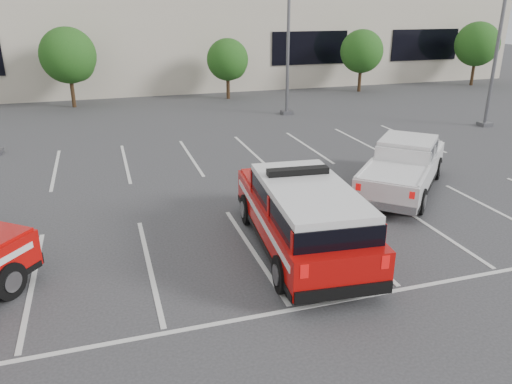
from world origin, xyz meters
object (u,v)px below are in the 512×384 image
at_px(convention_building, 138,22).
at_px(light_pole_mid, 289,21).
at_px(tree_mid_left, 70,57).
at_px(tree_mid_right, 229,61).
at_px(tree_far_right, 477,46).
at_px(fire_chief_suv, 302,220).
at_px(tree_right, 362,53).
at_px(white_pickup, 403,171).
at_px(light_pole_right, 501,23).

relative_size(convention_building, light_pole_mid, 5.86).
height_order(tree_mid_left, tree_mid_right, tree_mid_left).
bearing_deg(light_pole_mid, tree_far_right, 18.48).
height_order(convention_building, fire_chief_suv, convention_building).
xyz_separation_m(tree_far_right, fire_chief_suv, (-23.86, -22.40, -2.17)).
height_order(convention_building, tree_right, convention_building).
xyz_separation_m(tree_right, light_pole_mid, (-8.09, -6.05, 2.41)).
xyz_separation_m(tree_mid_left, white_pickup, (11.21, -19.21, -2.34)).
bearing_deg(tree_far_right, white_pickup, -134.36).
xyz_separation_m(tree_mid_right, fire_chief_suv, (-3.86, -22.40, -1.63)).
bearing_deg(tree_mid_left, tree_far_right, 0.00).
xyz_separation_m(tree_mid_right, light_pole_right, (10.91, -12.05, 2.68)).
relative_size(tree_right, fire_chief_suv, 0.71).
distance_m(tree_mid_right, tree_right, 10.00).
relative_size(convention_building, tree_mid_left, 12.38).
height_order(tree_right, light_pole_mid, light_pole_mid).
height_order(light_pole_mid, white_pickup, light_pole_mid).
distance_m(tree_right, light_pole_right, 12.32).
distance_m(convention_building, tree_right, 17.96).
distance_m(convention_building, white_pickup, 29.94).
height_order(light_pole_right, white_pickup, light_pole_right).
distance_m(tree_right, tree_far_right, 10.00).
height_order(tree_right, tree_far_right, tree_far_right).
height_order(convention_building, tree_mid_left, convention_building).
relative_size(tree_mid_left, fire_chief_suv, 0.78).
relative_size(convention_building, white_pickup, 10.89).
height_order(convention_building, tree_mid_right, convention_building).
distance_m(convention_building, light_pole_mid, 17.27).
relative_size(tree_mid_right, tree_far_right, 0.82).
relative_size(tree_right, light_pole_right, 0.43).
bearing_deg(convention_building, tree_mid_left, -117.40).
height_order(tree_far_right, light_pole_mid, light_pole_mid).
distance_m(tree_mid_left, tree_right, 20.00).
xyz_separation_m(tree_mid_left, tree_far_right, (30.00, 0.00, 0.00)).
xyz_separation_m(tree_mid_left, tree_mid_right, (10.00, -0.00, -0.54)).
bearing_deg(tree_mid_left, tree_right, -0.00).
bearing_deg(light_pole_right, fire_chief_suv, -144.96).
bearing_deg(tree_right, light_pole_right, -85.69).
xyz_separation_m(light_pole_right, fire_chief_suv, (-14.77, -10.36, -4.32)).
height_order(light_pole_mid, fire_chief_suv, light_pole_mid).
relative_size(tree_far_right, light_pole_mid, 0.47).
bearing_deg(tree_right, fire_chief_suv, -121.74).
height_order(tree_right, light_pole_right, light_pole_right).
xyz_separation_m(tree_mid_right, white_pickup, (1.21, -19.21, -1.80)).
distance_m(convention_building, tree_far_right, 26.83).
bearing_deg(white_pickup, fire_chief_suv, -104.27).
bearing_deg(tree_mid_left, tree_mid_right, -0.00).
xyz_separation_m(tree_right, tree_far_right, (10.00, 0.00, 0.27)).
bearing_deg(tree_mid_right, tree_mid_left, 180.00).
distance_m(light_pole_mid, light_pole_right, 10.82).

